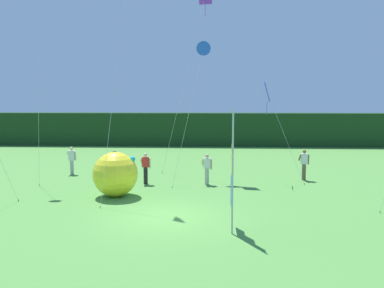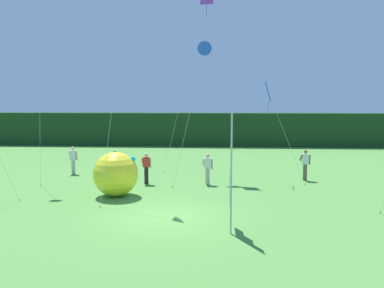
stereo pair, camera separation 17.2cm
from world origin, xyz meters
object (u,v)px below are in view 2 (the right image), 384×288
Objects in this scene: person_near_banner at (146,167)px; kite_purple_diamond_4 at (204,3)px; inflatable_balloon at (116,174)px; banner_flag at (231,174)px; person_far_left at (73,159)px; kite_blue_diamond_3 at (269,94)px; kite_blue_delta_6 at (204,49)px; person_mid_field at (305,164)px; person_far_right at (208,168)px.

person_near_banner is 0.15× the size of kite_purple_diamond_4.
banner_flag is at bearing -42.25° from inflatable_balloon.
person_near_banner is at bearing -27.76° from person_far_left.
kite_blue_delta_6 is (-3.59, 1.33, 2.64)m from kite_blue_diamond_3.
kite_purple_diamond_4 is at bearing 7.12° from person_far_left.
kite_blue_diamond_3 is 6.86m from kite_purple_diamond_4.
kite_blue_diamond_3 reaches higher than person_near_banner.
person_far_left is at bearing 126.55° from inflatable_balloon.
kite_purple_diamond_4 is (7.89, 0.99, 9.28)m from person_far_left.
kite_blue_delta_6 reaches higher than banner_flag.
person_mid_field is at bearing 1.65° from kite_blue_diamond_3.
person_near_banner is (-4.21, 7.47, -1.09)m from banner_flag.
kite_purple_diamond_4 is (-5.70, 2.10, 9.26)m from person_mid_field.
person_mid_field is 0.32× the size of kite_blue_diamond_3.
person_near_banner is at bearing -137.43° from kite_blue_delta_6.
person_mid_field is 13.64m from person_far_left.
person_near_banner is 0.31× the size of kite_blue_diamond_3.
person_mid_field is 0.22× the size of kite_blue_delta_6.
kite_blue_diamond_3 is at bearing -178.35° from person_mid_field.
kite_blue_delta_6 reaches higher than person_far_right.
banner_flag is 0.76× the size of kite_blue_diamond_3.
kite_blue_diamond_3 is at bearing 12.17° from person_near_banner.
person_far_right is 0.15× the size of kite_purple_diamond_4.
banner_flag is 2.42× the size of person_mid_field.
kite_purple_diamond_4 is (3.89, 6.38, 9.13)m from inflatable_balloon.
person_mid_field is 8.72m from kite_blue_delta_6.
inflatable_balloon reaches higher than person_far_left.
kite_blue_diamond_3 reaches higher than person_far_left.
inflatable_balloon is 0.38× the size of kite_blue_diamond_3.
person_far_left is 12.23m from kite_purple_diamond_4.
person_mid_field is 0.82× the size of inflatable_balloon.
kite_purple_diamond_4 is at bearing 96.45° from banner_flag.
person_far_right is (-5.40, -1.43, -0.05)m from person_mid_field.
kite_blue_diamond_3 reaches higher than person_mid_field.
person_far_right is at bearing 97.17° from banner_flag.
banner_flag is 1.99× the size of inflatable_balloon.
banner_flag reaches higher than person_near_banner.
inflatable_balloon is (-0.93, -2.80, 0.15)m from person_near_banner.
person_near_banner is at bearing -129.60° from kite_purple_diamond_4.
person_near_banner is 2.95m from inflatable_balloon.
banner_flag is 11.63m from kite_blue_delta_6.
inflatable_balloon is 9.31m from kite_blue_delta_6.
kite_blue_delta_6 is at bearing -88.17° from kite_purple_diamond_4.
kite_blue_delta_6 is (-1.22, 10.22, 5.42)m from banner_flag.
kite_blue_delta_6 reaches higher than person_near_banner.
person_far_left is at bearing 132.25° from banner_flag.
kite_blue_delta_6 reaches higher than person_far_left.
person_far_right is (-0.95, 7.52, -1.12)m from banner_flag.
kite_purple_diamond_4 reaches higher than banner_flag.
kite_blue_delta_6 is (-5.68, 1.27, 6.49)m from person_mid_field.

